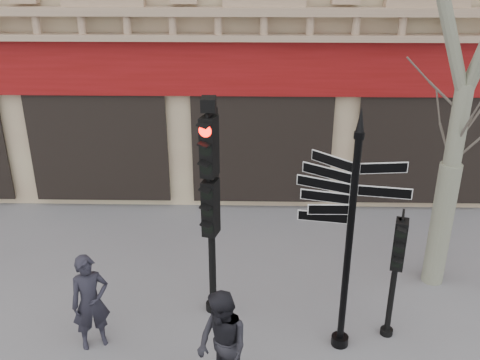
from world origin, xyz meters
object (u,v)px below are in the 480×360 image
object	(u,v)px
fingerpost	(353,196)
pedestrian_b	(222,346)
traffic_signal_secondary	(397,256)
traffic_signal_main	(210,184)
pedestrian_a	(90,302)

from	to	relation	value
fingerpost	pedestrian_b	world-z (taller)	fingerpost
fingerpost	traffic_signal_secondary	xyz separation A→B (m)	(0.85, 0.28, -1.21)
fingerpost	pedestrian_b	bearing A→B (deg)	-130.47
traffic_signal_main	pedestrian_a	distance (m)	2.74
pedestrian_a	pedestrian_b	bearing A→B (deg)	-52.53
traffic_signal_secondary	fingerpost	bearing A→B (deg)	-145.40
traffic_signal_main	traffic_signal_secondary	bearing A→B (deg)	4.90
fingerpost	traffic_signal_secondary	bearing A→B (deg)	37.59
fingerpost	pedestrian_a	bearing A→B (deg)	-159.40
traffic_signal_main	pedestrian_b	world-z (taller)	traffic_signal_main
fingerpost	traffic_signal_secondary	distance (m)	1.51
traffic_signal_main	traffic_signal_secondary	distance (m)	3.25
fingerpost	traffic_signal_main	size ratio (longest dim) A/B	1.03
fingerpost	pedestrian_b	xyz separation A→B (m)	(-1.91, -1.10, -1.90)
traffic_signal_main	pedestrian_b	bearing A→B (deg)	-65.65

